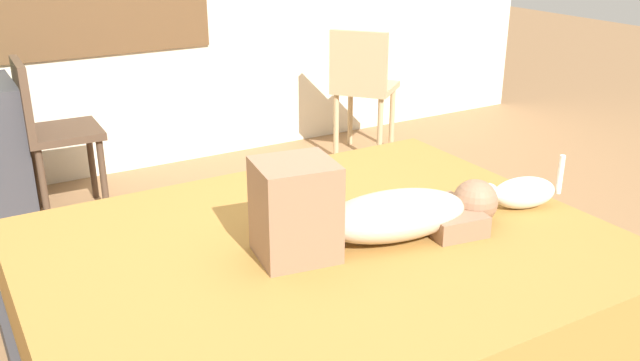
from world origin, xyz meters
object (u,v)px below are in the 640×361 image
object	(u,v)px
chair_by_desk	(48,126)
chair_spare	(362,83)
cat	(520,193)
person_lying	(370,212)
bed	(324,299)

from	to	relation	value
chair_by_desk	chair_spare	xyz separation A→B (m)	(1.97, -0.03, 0.00)
cat	chair_spare	distance (m)	2.00
cat	chair_spare	world-z (taller)	chair_spare
person_lying	chair_spare	world-z (taller)	chair_spare
chair_by_desk	bed	bearing A→B (deg)	-71.63
bed	chair_by_desk	world-z (taller)	chair_by_desk
bed	chair_spare	distance (m)	2.27
cat	chair_spare	xyz separation A→B (m)	(0.54, 1.93, -0.02)
cat	chair_by_desk	distance (m)	2.42
bed	chair_spare	xyz separation A→B (m)	(1.36, 1.80, 0.28)
chair_spare	chair_by_desk	bearing A→B (deg)	179.12
person_lying	cat	xyz separation A→B (m)	(0.68, -0.06, -0.05)
person_lying	chair_spare	bearing A→B (deg)	57.03
person_lying	chair_by_desk	bearing A→B (deg)	111.58
bed	cat	distance (m)	0.88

